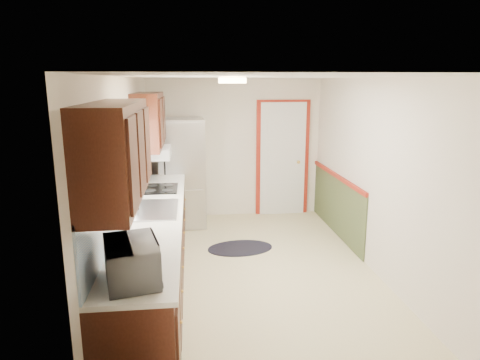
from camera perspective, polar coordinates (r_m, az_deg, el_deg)
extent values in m
cube|color=beige|center=(5.47, 2.08, -12.44)|extent=(3.20, 5.20, 0.12)
cube|color=white|center=(4.93, 2.31, 13.60)|extent=(3.20, 5.20, 0.12)
cube|color=#EFE4CF|center=(7.50, -0.72, 4.22)|extent=(3.20, 0.10, 2.40)
cube|color=#EFE4CF|center=(2.75, 10.31, -11.96)|extent=(3.20, 0.10, 2.40)
cube|color=#EFE4CF|center=(5.06, -14.83, -0.54)|extent=(0.10, 5.20, 2.40)
cube|color=#EFE4CF|center=(5.50, 17.84, 0.31)|extent=(0.10, 5.20, 2.40)
cube|color=#33140B|center=(4.97, -11.34, -9.70)|extent=(0.60, 4.00, 0.90)
cube|color=white|center=(4.81, -11.41, -4.52)|extent=(0.63, 4.00, 0.04)
cube|color=#5EA5E4|center=(4.77, -15.19, -1.20)|extent=(0.02, 4.00, 0.55)
cube|color=#33140B|center=(3.37, -16.22, 3.52)|extent=(0.35, 1.40, 0.75)
cube|color=#33140B|center=(6.03, -12.07, 7.75)|extent=(0.35, 1.20, 0.75)
cube|color=white|center=(4.79, -15.27, 3.79)|extent=(0.02, 1.00, 0.90)
cube|color=#B85B22|center=(4.74, -14.98, 7.99)|extent=(0.05, 1.12, 0.24)
cube|color=#B7B7BC|center=(4.90, -11.39, -3.90)|extent=(0.52, 0.82, 0.02)
cube|color=white|center=(6.13, -11.37, 3.62)|extent=(0.45, 0.60, 0.15)
cube|color=maroon|center=(7.64, 5.67, 2.79)|extent=(0.94, 0.05, 2.08)
cube|color=white|center=(7.62, 5.71, 2.76)|extent=(0.80, 0.04, 2.00)
cube|color=#44512D|center=(6.89, 12.74, -3.32)|extent=(0.02, 2.30, 0.90)
cube|color=maroon|center=(6.77, 12.84, 0.50)|extent=(0.04, 2.30, 0.06)
cylinder|color=#FFD88C|center=(4.70, -1.02, 13.15)|extent=(0.30, 0.30, 0.06)
imported|color=white|center=(3.20, -14.20, -9.94)|extent=(0.41, 0.59, 0.36)
cube|color=#B7B7BC|center=(7.08, -7.78, 0.99)|extent=(0.77, 0.73, 1.77)
cylinder|color=black|center=(6.74, -9.91, -0.49)|extent=(0.02, 0.02, 1.24)
ellipsoid|color=black|center=(6.23, 0.02, -9.06)|extent=(1.00, 0.70, 0.01)
cube|color=black|center=(5.81, -10.65, -1.14)|extent=(0.47, 0.57, 0.02)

